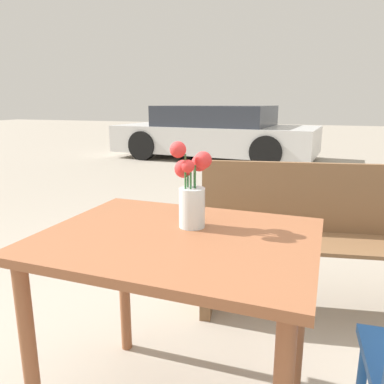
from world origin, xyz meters
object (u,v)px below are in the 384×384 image
at_px(flower_vase, 192,194).
at_px(parked_car, 215,133).
at_px(table_front, 178,265).
at_px(bench_near, 343,235).

relative_size(flower_vase, parked_car, 0.07).
relative_size(table_front, flower_vase, 3.01).
distance_m(flower_vase, parked_car, 6.80).
bearing_deg(bench_near, parked_car, 112.62).
xyz_separation_m(flower_vase, bench_near, (0.56, 0.91, -0.40)).
height_order(table_front, parked_car, parked_car).
bearing_deg(parked_car, bench_near, -67.38).
height_order(flower_vase, bench_near, flower_vase).
distance_m(flower_vase, bench_near, 1.15).
bearing_deg(flower_vase, bench_near, 58.28).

